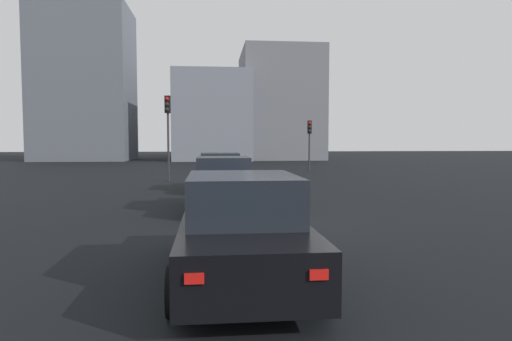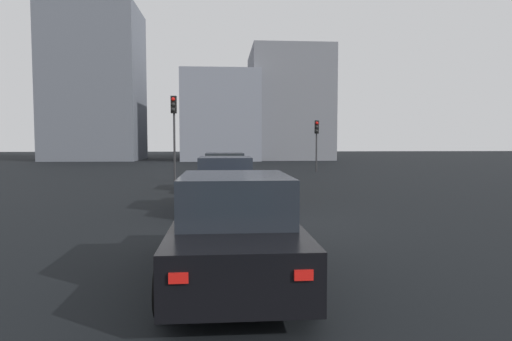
% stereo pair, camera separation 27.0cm
% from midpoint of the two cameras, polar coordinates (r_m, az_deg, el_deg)
% --- Properties ---
extents(ground_plane, '(160.00, 160.00, 0.20)m').
position_cam_midpoint_polar(ground_plane, '(12.24, 5.21, -6.76)').
color(ground_plane, black).
extents(car_yellow_right_lead, '(4.65, 2.06, 1.62)m').
position_cam_midpoint_polar(car_yellow_right_lead, '(19.64, -3.60, -0.21)').
color(car_yellow_right_lead, gold).
rests_on(car_yellow_right_lead, ground_plane).
extents(car_navy_right_second, '(4.18, 2.01, 1.65)m').
position_cam_midpoint_polar(car_navy_right_second, '(13.90, -3.36, -1.82)').
color(car_navy_right_second, '#141E4C').
rests_on(car_navy_right_second, ground_plane).
extents(car_black_right_third, '(4.71, 2.02, 1.63)m').
position_cam_midpoint_polar(car_black_right_third, '(6.95, -1.60, -7.44)').
color(car_black_right_third, black).
rests_on(car_black_right_third, ground_plane).
extents(traffic_light_near_left, '(0.33, 0.30, 4.47)m').
position_cam_midpoint_polar(traffic_light_near_left, '(24.08, -9.99, 6.24)').
color(traffic_light_near_left, '#2D2D30').
rests_on(traffic_light_near_left, ground_plane).
extents(traffic_light_near_right, '(0.32, 0.30, 3.53)m').
position_cam_midpoint_polar(traffic_light_near_right, '(31.44, 7.90, 4.48)').
color(traffic_light_near_right, '#2D2D30').
rests_on(traffic_light_near_right, ground_plane).
extents(building_facade_left, '(11.94, 8.99, 12.67)m').
position_cam_midpoint_polar(building_facade_left, '(54.73, 4.19, 8.14)').
color(building_facade_left, slate).
rests_on(building_facade_left, ground_plane).
extents(building_facade_center, '(15.97, 8.40, 9.65)m').
position_cam_midpoint_polar(building_facade_center, '(54.60, -4.29, 6.56)').
color(building_facade_center, gray).
rests_on(building_facade_center, ground_plane).
extents(building_facade_right, '(8.91, 9.90, 16.81)m').
position_cam_midpoint_polar(building_facade_right, '(54.33, -19.49, 10.16)').
color(building_facade_right, slate).
rests_on(building_facade_right, ground_plane).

